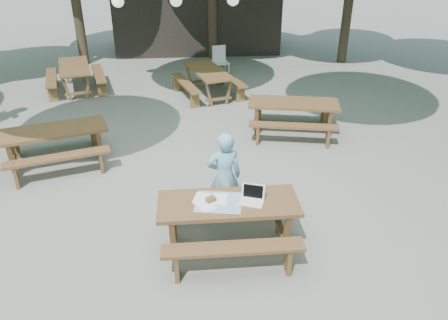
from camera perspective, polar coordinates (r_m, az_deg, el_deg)
name	(u,v)px	position (r m, az deg, el deg)	size (l,w,h in m)	color
ground	(191,185)	(8.05, -4.35, -3.26)	(80.00, 80.00, 0.00)	slate
pavilion	(197,11)	(17.62, -3.58, 18.88)	(6.00, 3.00, 2.80)	black
main_picnic_table	(228,223)	(6.40, 0.56, -8.19)	(2.00, 1.58, 0.75)	#502D1C
picnic_table_nw	(56,146)	(9.19, -21.10, 1.71)	(2.28, 2.07, 0.75)	#502D1C
picnic_table_ne	(292,117)	(10.06, 8.92, 5.57)	(2.18, 1.93, 0.75)	#502D1C
picnic_table_far_w	(76,78)	(13.42, -18.82, 10.15)	(2.00, 2.23, 0.75)	#502D1C
picnic_table_far_e	(208,83)	(12.31, -2.09, 10.08)	(2.06, 2.28, 0.75)	#502D1C
woman	(224,177)	(6.79, 0.04, -2.20)	(0.55, 0.36, 1.50)	#6CACC5
plastic_chair	(221,67)	(14.27, -0.41, 12.08)	(0.54, 0.54, 0.90)	silver
laptop	(252,197)	(6.19, 3.71, -4.88)	(0.40, 0.35, 0.24)	white
tabletop_clutter	(216,201)	(6.18, -1.01, -5.43)	(0.75, 0.65, 0.08)	#375CBB
paper_lanterns	(176,0)	(13.01, -6.23, 20.04)	(9.00, 0.34, 0.38)	black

